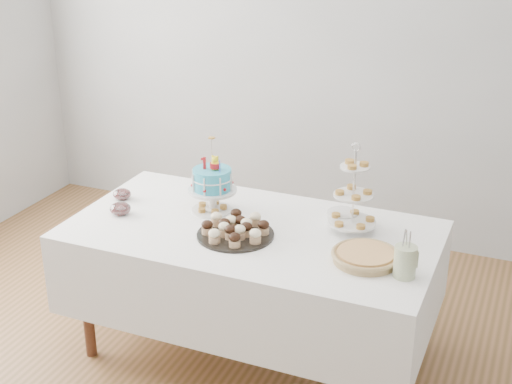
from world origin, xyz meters
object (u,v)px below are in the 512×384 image
at_px(table, 252,267).
at_px(plate_stack, 342,217).
at_px(tiered_stand, 353,195).
at_px(birthday_cake, 213,191).
at_px(cupcake_tray, 235,228).
at_px(utensil_pitcher, 405,260).
at_px(pastry_plate, 212,208).
at_px(jam_bowl_b, 122,194).
at_px(pie, 366,256).
at_px(jam_bowl_a, 120,209).

relative_size(table, plate_stack, 11.69).
distance_m(table, tiered_stand, 0.67).
bearing_deg(plate_stack, birthday_cake, -170.73).
xyz_separation_m(cupcake_tray, utensil_pitcher, (0.88, -0.08, 0.04)).
relative_size(pastry_plate, utensil_pitcher, 0.96).
distance_m(cupcake_tray, jam_bowl_b, 0.82).
distance_m(tiered_stand, jam_bowl_b, 1.34).
xyz_separation_m(table, jam_bowl_b, (-0.84, 0.07, 0.26)).
relative_size(plate_stack, utensil_pitcher, 0.71).
distance_m(cupcake_tray, plate_stack, 0.59).
height_order(pie, tiered_stand, tiered_stand).
distance_m(cupcake_tray, pie, 0.68).
bearing_deg(table, pie, -10.87).
xyz_separation_m(tiered_stand, plate_stack, (-0.07, 0.08, -0.17)).
height_order(cupcake_tray, tiered_stand, tiered_stand).
bearing_deg(jam_bowl_b, cupcake_tray, -13.12).
bearing_deg(birthday_cake, pie, -19.49).
distance_m(birthday_cake, jam_bowl_b, 0.56).
distance_m(table, birthday_cake, 0.47).
xyz_separation_m(cupcake_tray, plate_stack, (0.46, 0.36, -0.01)).
height_order(tiered_stand, plate_stack, tiered_stand).
relative_size(birthday_cake, pastry_plate, 1.86).
height_order(table, jam_bowl_b, jam_bowl_b).
bearing_deg(plate_stack, utensil_pitcher, -46.48).
distance_m(birthday_cake, plate_stack, 0.72).
xyz_separation_m(table, pastry_plate, (-0.29, 0.12, 0.24)).
height_order(tiered_stand, utensil_pitcher, tiered_stand).
height_order(plate_stack, utensil_pitcher, utensil_pitcher).
bearing_deg(pie, cupcake_tray, 179.01).
height_order(pastry_plate, jam_bowl_a, jam_bowl_a).
distance_m(cupcake_tray, tiered_stand, 0.62).
bearing_deg(jam_bowl_a, tiered_stand, 12.99).
distance_m(jam_bowl_b, utensil_pitcher, 1.70).
xyz_separation_m(table, utensil_pitcher, (0.84, -0.19, 0.31)).
distance_m(pastry_plate, utensil_pitcher, 1.18).
bearing_deg(tiered_stand, birthday_cake, -177.56).
height_order(tiered_stand, jam_bowl_a, tiered_stand).
bearing_deg(jam_bowl_a, plate_stack, 17.61).
height_order(table, pastry_plate, pastry_plate).
relative_size(jam_bowl_b, utensil_pitcher, 0.44).
distance_m(table, jam_bowl_b, 0.88).
bearing_deg(jam_bowl_b, pie, -7.60).
bearing_deg(table, birthday_cake, 154.80).
height_order(birthday_cake, utensil_pitcher, birthday_cake).
bearing_deg(pie, table, 169.13).
bearing_deg(pastry_plate, jam_bowl_a, -152.00).
distance_m(pie, utensil_pitcher, 0.22).
bearing_deg(cupcake_tray, birthday_cake, 135.08).
bearing_deg(tiered_stand, jam_bowl_a, -167.01).
relative_size(cupcake_tray, jam_bowl_b, 3.88).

